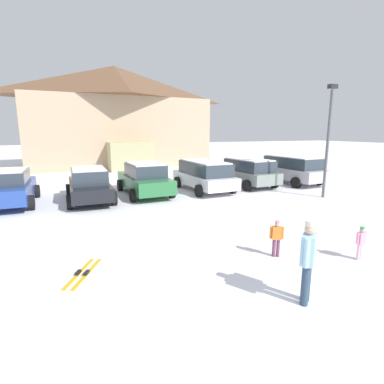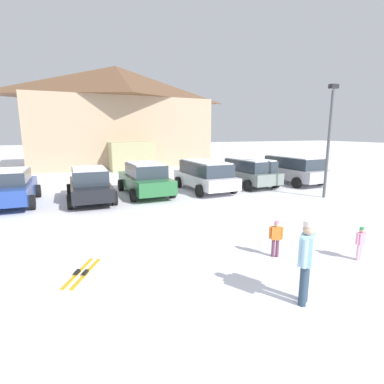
% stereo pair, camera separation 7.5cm
% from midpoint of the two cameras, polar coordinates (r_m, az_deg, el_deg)
% --- Properties ---
extents(ski_lodge, '(17.21, 11.07, 9.35)m').
position_cam_midpoint_polar(ski_lodge, '(30.98, -14.29, 13.88)').
color(ski_lodge, tan).
rests_on(ski_lodge, ground).
extents(parked_blue_hatchback, '(2.17, 4.30, 1.64)m').
position_cam_midpoint_polar(parked_blue_hatchback, '(15.71, -31.59, 0.78)').
color(parked_blue_hatchback, '#26449A').
rests_on(parked_blue_hatchback, ground).
extents(parked_black_sedan, '(2.11, 4.56, 1.61)m').
position_cam_midpoint_polar(parked_black_sedan, '(15.08, -19.13, 1.42)').
color(parked_black_sedan, black).
rests_on(parked_black_sedan, ground).
extents(parked_green_coupe, '(2.34, 4.80, 1.69)m').
position_cam_midpoint_polar(parked_green_coupe, '(15.90, -9.17, 2.54)').
color(parked_green_coupe, '#2B6F3D').
rests_on(parked_green_coupe, ground).
extents(parked_white_suv, '(2.37, 4.76, 1.67)m').
position_cam_midpoint_polar(parked_white_suv, '(16.80, 2.19, 3.34)').
color(parked_white_suv, white).
rests_on(parked_white_suv, ground).
extents(parked_grey_wagon, '(2.46, 4.15, 1.67)m').
position_cam_midpoint_polar(parked_grey_wagon, '(18.41, 10.58, 3.86)').
color(parked_grey_wagon, gray).
rests_on(parked_grey_wagon, ground).
extents(parked_silver_wagon, '(2.45, 4.86, 1.73)m').
position_cam_midpoint_polar(parked_silver_wagon, '(20.25, 18.26, 4.25)').
color(parked_silver_wagon, '#BAB6BE').
rests_on(parked_silver_wagon, ground).
extents(skier_child_in_pink_snowsuit, '(0.33, 0.14, 0.89)m').
position_cam_midpoint_polar(skier_child_in_pink_snowsuit, '(8.95, 29.26, -8.19)').
color(skier_child_in_pink_snowsuit, '#E9B5CC').
rests_on(skier_child_in_pink_snowsuit, ground).
extents(skier_adult_in_blue_parka, '(0.51, 0.44, 1.67)m').
position_cam_midpoint_polar(skier_adult_in_blue_parka, '(6.21, 20.90, -11.58)').
color(skier_adult_in_blue_parka, '#2B3E52').
rests_on(skier_adult_in_blue_parka, ground).
extents(skier_child_in_orange_jacket, '(0.32, 0.24, 0.99)m').
position_cam_midpoint_polar(skier_child_in_orange_jacket, '(8.30, 15.56, -8.18)').
color(skier_child_in_orange_jacket, '#6E3A56').
rests_on(skier_child_in_orange_jacket, ground).
extents(pair_of_skis, '(0.96, 1.53, 0.08)m').
position_cam_midpoint_polar(pair_of_skis, '(7.75, -20.30, -14.27)').
color(pair_of_skis, gold).
rests_on(pair_of_skis, ground).
extents(lamp_post, '(0.44, 0.24, 5.46)m').
position_cam_midpoint_polar(lamp_post, '(16.26, 24.41, 9.76)').
color(lamp_post, '#515459').
rests_on(lamp_post, ground).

